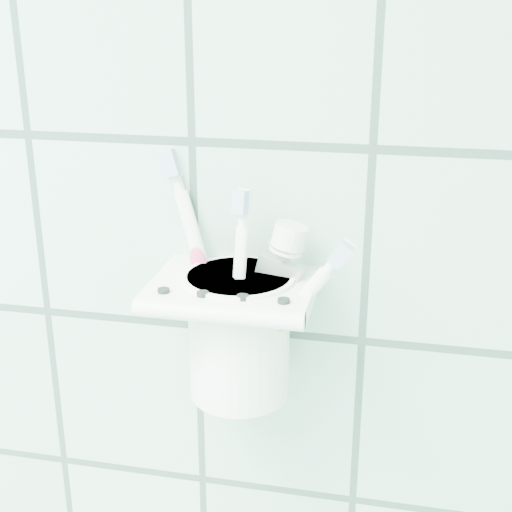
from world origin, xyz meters
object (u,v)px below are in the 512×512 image
Objects in this scene: toothbrush_orange at (228,291)px; cup at (239,331)px; holder_bracket at (234,290)px; toothbrush_blue at (230,299)px; toothbrush_pink at (233,267)px; toothpaste_tube at (251,290)px.

cup is at bearing 47.57° from toothbrush_orange.
holder_bracket is at bearing 31.66° from toothbrush_orange.
toothbrush_orange is at bearing 130.26° from toothbrush_blue.
toothbrush_blue is 1.04× the size of toothbrush_orange.
toothbrush_orange is (-0.01, 0.01, 0.00)m from toothbrush_blue.
toothbrush_blue reaches higher than cup.
toothbrush_pink is at bearing 97.29° from toothbrush_orange.
toothbrush_pink reaches higher than cup.
toothpaste_tube reaches higher than holder_bracket.
holder_bracket is 0.02m from toothpaste_tube.
toothpaste_tube is at bearing 2.46° from toothbrush_pink.
toothbrush_orange is (-0.00, -0.00, -0.00)m from holder_bracket.
cup is at bearing 103.08° from toothbrush_blue.
toothbrush_pink is at bearing 106.58° from holder_bracket.
toothpaste_tube is at bearing 50.77° from holder_bracket.
toothbrush_pink is (-0.01, 0.01, 0.06)m from cup.
cup is at bearing -51.60° from toothbrush_pink.
toothbrush_pink is 1.22× the size of toothbrush_orange.
toothbrush_orange is at bearing -140.05° from cup.
toothbrush_orange is 0.02m from toothpaste_tube.
toothbrush_orange reaches higher than cup.
toothbrush_blue is 0.01m from toothbrush_orange.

